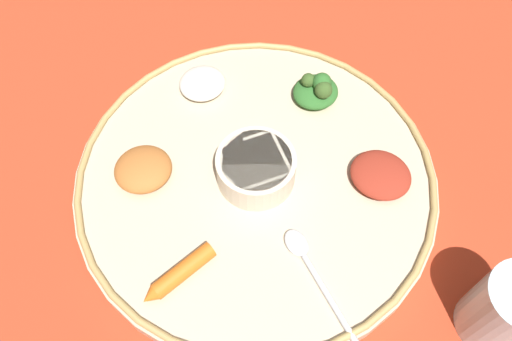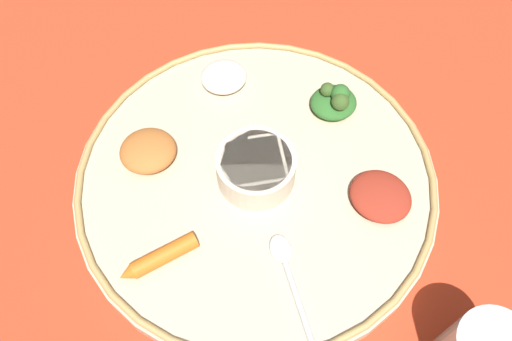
% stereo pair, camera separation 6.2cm
% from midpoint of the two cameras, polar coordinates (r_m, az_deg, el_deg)
% --- Properties ---
extents(ground_plane, '(2.40, 2.40, 0.00)m').
position_cam_midpoint_polar(ground_plane, '(0.66, -2.72, -1.86)').
color(ground_plane, '#B7381E').
extents(platter, '(0.43, 0.43, 0.02)m').
position_cam_midpoint_polar(platter, '(0.65, -2.75, -1.40)').
color(platter, '#C6B293').
rests_on(platter, ground_plane).
extents(platter_rim, '(0.43, 0.43, 0.01)m').
position_cam_midpoint_polar(platter_rim, '(0.63, -2.81, -0.79)').
color(platter_rim, tan).
rests_on(platter_rim, platter).
extents(center_bowl, '(0.09, 0.09, 0.04)m').
position_cam_midpoint_polar(center_bowl, '(0.62, -2.88, 0.07)').
color(center_bowl, beige).
rests_on(center_bowl, platter).
extents(spoon, '(0.15, 0.09, 0.01)m').
position_cam_midpoint_polar(spoon, '(0.58, 3.03, -10.88)').
color(spoon, silver).
rests_on(spoon, platter).
extents(greens_pile, '(0.08, 0.08, 0.04)m').
position_cam_midpoint_polar(greens_pile, '(0.69, 3.92, 8.37)').
color(greens_pile, '#2D6628').
rests_on(greens_pile, platter).
extents(carrot_near_spoon, '(0.07, 0.08, 0.02)m').
position_cam_midpoint_polar(carrot_near_spoon, '(0.59, -11.28, -11.03)').
color(carrot_near_spoon, orange).
rests_on(carrot_near_spoon, platter).
extents(mound_chickpea, '(0.09, 0.09, 0.03)m').
position_cam_midpoint_polar(mound_chickpea, '(0.65, -14.61, 0.13)').
color(mound_chickpea, '#B2662D').
rests_on(mound_chickpea, platter).
extents(mound_rice_white, '(0.08, 0.08, 0.02)m').
position_cam_midpoint_polar(mound_rice_white, '(0.71, -8.26, 8.99)').
color(mound_rice_white, silver).
rests_on(mound_rice_white, platter).
extents(mound_beet, '(0.09, 0.10, 0.02)m').
position_cam_midpoint_polar(mound_beet, '(0.63, 10.46, -0.95)').
color(mound_beet, maroon).
rests_on(mound_beet, platter).
extents(drinking_glass, '(0.07, 0.07, 0.10)m').
position_cam_midpoint_polar(drinking_glass, '(0.59, 22.07, -14.08)').
color(drinking_glass, silver).
rests_on(drinking_glass, ground_plane).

